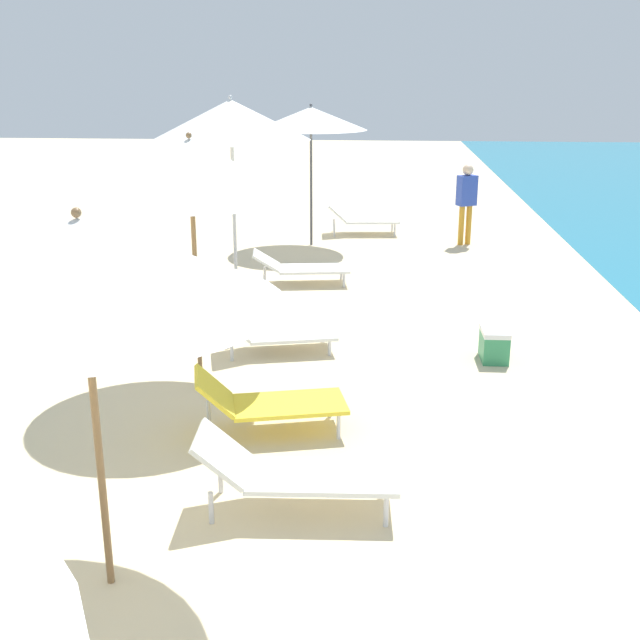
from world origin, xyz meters
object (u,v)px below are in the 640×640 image
object	(u,v)px
lounger_fourth_shoreside	(300,267)
umbrella_second	(81,263)
lounger_farthest_shoreside	(361,218)
lounger_second_shoreside	(293,471)
lounger_third_inland	(267,401)
cooler_box	(494,344)
person_walking_near	(467,197)
lounger_third_shoreside	(275,331)
umbrella_fourth	(231,120)
umbrella_third	(190,169)
umbrella_farthest	(311,119)

from	to	relation	value
lounger_fourth_shoreside	umbrella_second	bearing A→B (deg)	-101.29
umbrella_second	lounger_farthest_shoreside	bearing A→B (deg)	84.10
umbrella_second	lounger_second_shoreside	distance (m)	2.41
lounger_third_inland	cooler_box	distance (m)	3.24
lounger_fourth_shoreside	person_walking_near	xyz separation A→B (m)	(2.93, 3.33, 0.67)
person_walking_near	lounger_third_inland	bearing A→B (deg)	-43.98
person_walking_near	lounger_third_shoreside	bearing A→B (deg)	-51.00
lounger_farthest_shoreside	person_walking_near	xyz separation A→B (m)	(2.09, -0.90, 0.62)
lounger_fourth_shoreside	umbrella_fourth	bearing A→B (deg)	-139.54
umbrella_third	lounger_third_inland	bearing A→B (deg)	-51.12
person_walking_near	umbrella_farthest	bearing A→B (deg)	-111.67
lounger_third_shoreside	person_walking_near	world-z (taller)	person_walking_near
umbrella_fourth	umbrella_farthest	xyz separation A→B (m)	(0.75, 4.00, -0.19)
lounger_third_shoreside	umbrella_fourth	xyz separation A→B (m)	(-0.92, 2.27, 2.37)
umbrella_fourth	cooler_box	size ratio (longest dim) A/B	6.31
umbrella_second	lounger_third_inland	xyz separation A→B (m)	(0.71, 2.36, -1.88)
umbrella_farthest	person_walking_near	bearing A→B (deg)	5.72
lounger_farthest_shoreside	cooler_box	bearing A→B (deg)	-81.28
umbrella_second	umbrella_farthest	world-z (taller)	umbrella_farthest
lounger_second_shoreside	cooler_box	size ratio (longest dim) A/B	3.36
umbrella_third	lounger_third_inland	world-z (taller)	umbrella_third
lounger_third_inland	lounger_farthest_shoreside	bearing A→B (deg)	72.78
lounger_second_shoreside	person_walking_near	xyz separation A→B (m)	(2.23, 10.17, 0.63)
lounger_third_inland	lounger_fourth_shoreside	bearing A→B (deg)	79.10
umbrella_second	umbrella_third	xyz separation A→B (m)	(-0.21, 3.50, 0.15)
lounger_second_shoreside	lounger_farthest_shoreside	xyz separation A→B (m)	(0.14, 11.07, 0.01)
lounger_third_shoreside	umbrella_farthest	bearing A→B (deg)	77.72
umbrella_second	lounger_third_shoreside	bearing A→B (deg)	84.27
umbrella_third	lounger_third_shoreside	bearing A→B (deg)	59.18
lounger_fourth_shoreside	cooler_box	distance (m)	4.28
lounger_third_shoreside	person_walking_near	xyz separation A→B (m)	(2.88, 6.58, 0.69)
umbrella_third	cooler_box	size ratio (longest dim) A/B	5.73
lounger_third_inland	umbrella_farthest	bearing A→B (deg)	78.73
umbrella_fourth	person_walking_near	size ratio (longest dim) A/B	1.88
umbrella_farthest	lounger_fourth_shoreside	bearing A→B (deg)	-87.91
umbrella_third	cooler_box	distance (m)	4.08
umbrella_fourth	cooler_box	bearing A→B (deg)	-33.43
lounger_second_shoreside	lounger_third_shoreside	distance (m)	3.65
umbrella_farthest	cooler_box	size ratio (longest dim) A/B	5.77
umbrella_third	lounger_fourth_shoreside	world-z (taller)	umbrella_third
umbrella_second	lounger_third_shoreside	size ratio (longest dim) A/B	1.72
lounger_farthest_shoreside	person_walking_near	bearing A→B (deg)	-28.34
umbrella_third	lounger_farthest_shoreside	size ratio (longest dim) A/B	1.74
lounger_second_shoreside	lounger_third_shoreside	size ratio (longest dim) A/B	1.08
lounger_fourth_shoreside	person_walking_near	distance (m)	4.49
umbrella_second	lounger_fourth_shoreside	distance (m)	8.11
lounger_third_inland	cooler_box	world-z (taller)	lounger_third_inland
umbrella_third	umbrella_farthest	xyz separation A→B (m)	(0.50, 7.40, 0.10)
person_walking_near	cooler_box	distance (m)	6.70
umbrella_fourth	lounger_fourth_shoreside	size ratio (longest dim) A/B	1.84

